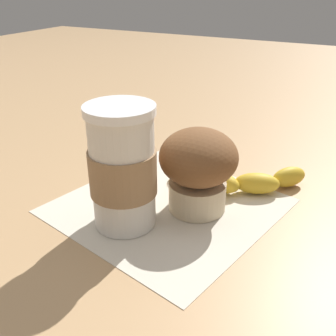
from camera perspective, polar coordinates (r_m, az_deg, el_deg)
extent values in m
plane|color=tan|center=(0.54, 0.00, -5.53)|extent=(3.00, 3.00, 0.00)
cube|color=beige|center=(0.54, 0.00, -5.46)|extent=(0.32, 0.32, 0.00)
cylinder|color=silver|center=(0.47, -6.56, -0.49)|extent=(0.08, 0.08, 0.14)
cylinder|color=white|center=(0.44, -7.08, 8.41)|extent=(0.08, 0.08, 0.01)
cylinder|color=#997551|center=(0.47, -6.56, -0.55)|extent=(0.08, 0.08, 0.05)
cylinder|color=beige|center=(0.52, 4.24, -3.95)|extent=(0.08, 0.08, 0.04)
ellipsoid|color=brown|center=(0.50, 4.46, 1.60)|extent=(0.10, 0.10, 0.07)
ellipsoid|color=gold|center=(0.59, 2.50, -0.68)|extent=(0.05, 0.06, 0.03)
ellipsoid|color=gold|center=(0.57, 7.32, -1.98)|extent=(0.03, 0.07, 0.03)
ellipsoid|color=gold|center=(0.57, 12.77, -2.18)|extent=(0.05, 0.07, 0.03)
ellipsoid|color=gold|center=(0.60, 17.12, -1.24)|extent=(0.06, 0.05, 0.03)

